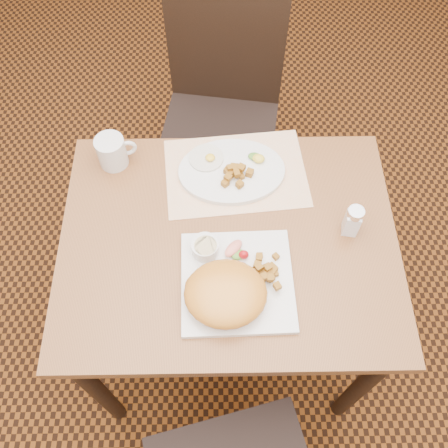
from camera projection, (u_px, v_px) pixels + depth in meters
ground at (227, 330)px, 1.97m from camera, size 8.00×8.00×0.00m
table at (228, 258)px, 1.42m from camera, size 0.90×0.70×0.75m
chair_far at (222, 104)px, 1.86m from camera, size 0.48×0.49×0.97m
placemat at (236, 173)px, 1.43m from camera, size 0.42×0.32×0.00m
plate_square at (237, 282)px, 1.25m from camera, size 0.29×0.29×0.02m
plate_oval at (232, 171)px, 1.43m from camera, size 0.31×0.24×0.02m
hollandaise_mound at (225, 294)px, 1.19m from camera, size 0.20×0.18×0.07m
ramekin at (205, 247)px, 1.27m from camera, size 0.07×0.07×0.04m
garnish_sq at (237, 251)px, 1.28m from camera, size 0.07×0.07×0.03m
fried_egg at (207, 158)px, 1.43m from camera, size 0.10×0.10×0.02m
garnish_ov at (257, 158)px, 1.43m from camera, size 0.05×0.05×0.02m
salt_shaker at (353, 221)px, 1.29m from camera, size 0.05×0.05×0.10m
coffee_mug at (112, 152)px, 1.42m from camera, size 0.11×0.08×0.09m
home_fries_sq at (267, 271)px, 1.25m from camera, size 0.07×0.11×0.03m
home_fries_ov at (235, 173)px, 1.39m from camera, size 0.10×0.08×0.03m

